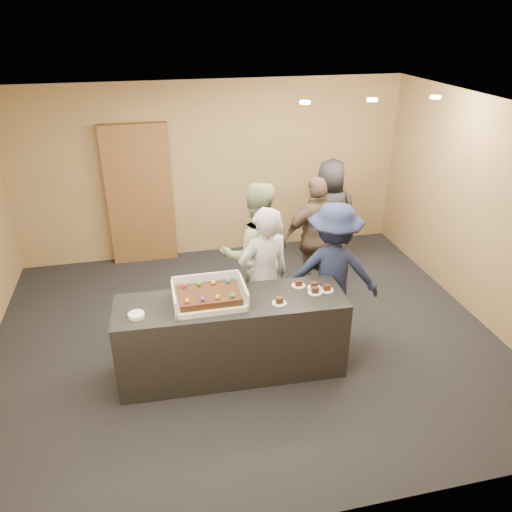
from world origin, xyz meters
name	(u,v)px	position (x,y,z in m)	size (l,w,h in m)	color
room	(245,236)	(0.00, 0.00, 1.35)	(6.04, 6.00, 2.70)	black
serving_counter	(232,336)	(-0.27, -0.59, 0.45)	(2.40, 0.70, 0.90)	black
storage_cabinet	(140,195)	(-1.12, 2.41, 1.07)	(0.97, 0.15, 2.14)	brown
cake_box	(209,298)	(-0.49, -0.56, 0.95)	(0.73, 0.51, 0.22)	white
sheet_cake	(209,295)	(-0.49, -0.59, 1.00)	(0.62, 0.43, 0.12)	#34190B
plate_stack	(136,315)	(-1.23, -0.68, 0.92)	(0.16, 0.16, 0.04)	white
slice_a	(279,301)	(0.20, -0.75, 0.92)	(0.15, 0.15, 0.07)	white
slice_b	(298,284)	(0.50, -0.45, 0.92)	(0.15, 0.15, 0.07)	white
slice_c	(315,291)	(0.62, -0.63, 0.92)	(0.15, 0.15, 0.07)	white
slice_d	(314,286)	(0.65, -0.53, 0.92)	(0.15, 0.15, 0.07)	white
slice_e	(327,288)	(0.76, -0.61, 0.92)	(0.15, 0.15, 0.07)	white
person_server_grey	(264,278)	(0.19, -0.14, 0.86)	(0.63, 0.41, 1.72)	#AAA9AF
person_sage_man	(256,254)	(0.22, 0.38, 0.91)	(0.89, 0.69, 1.82)	#8E9F71
person_navy_man	(333,272)	(1.01, -0.14, 0.85)	(1.09, 0.63, 1.69)	#1B2242
person_brown_extra	(316,238)	(1.15, 0.83, 0.84)	(0.98, 0.41, 1.68)	brown
person_dark_suit	(329,215)	(1.60, 1.56, 0.84)	(0.82, 0.53, 1.68)	#232227
ceiling_spotlights	(372,100)	(1.60, 0.50, 2.67)	(1.72, 0.12, 0.03)	#FFEAC6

